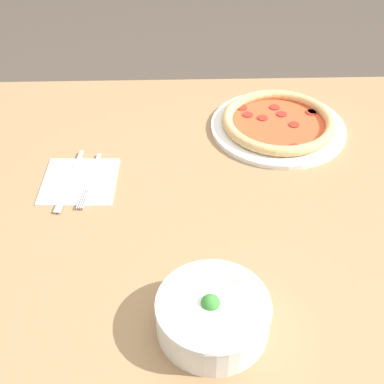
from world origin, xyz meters
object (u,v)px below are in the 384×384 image
at_px(pizza, 278,124).
at_px(bowl, 213,313).
at_px(fork, 91,179).
at_px(knife, 71,177).

bearing_deg(pizza, bowl, 71.38).
height_order(pizza, bowl, bowl).
height_order(pizza, fork, pizza).
distance_m(fork, knife, 0.04).
bearing_deg(fork, pizza, 120.12).
bearing_deg(bowl, pizza, -108.62).
distance_m(pizza, bowl, 0.62).
bearing_deg(knife, pizza, 117.51).
bearing_deg(fork, knife, -92.58).
distance_m(bowl, fork, 0.47).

